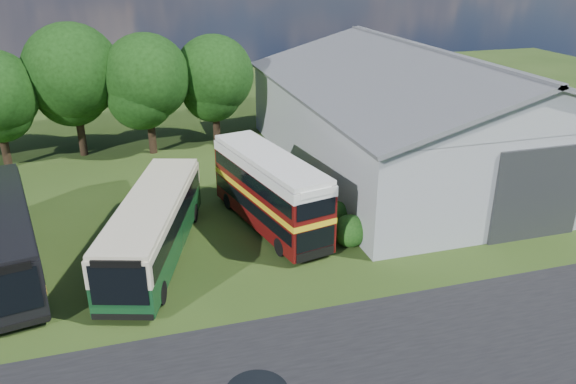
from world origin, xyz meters
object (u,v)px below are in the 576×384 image
object	(u,v)px
bus_green_single	(154,226)
bus_dark_single	(1,236)
storage_shed	(423,106)
bus_maroon_double	(270,191)

from	to	relation	value
bus_green_single	bus_dark_single	distance (m)	6.93
storage_shed	bus_green_single	size ratio (longest dim) A/B	2.12
storage_shed	bus_maroon_double	size ratio (longest dim) A/B	2.53
bus_green_single	storage_shed	bearing A→B (deg)	41.63
bus_maroon_double	bus_dark_single	xyz separation A→B (m)	(-13.13, -0.90, -0.31)
storage_shed	bus_green_single	bearing A→B (deg)	-155.96
bus_green_single	bus_maroon_double	bearing A→B (deg)	33.18
storage_shed	bus_dark_single	distance (m)	27.11
bus_maroon_double	bus_green_single	bearing A→B (deg)	-176.77
storage_shed	bus_green_single	world-z (taller)	storage_shed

